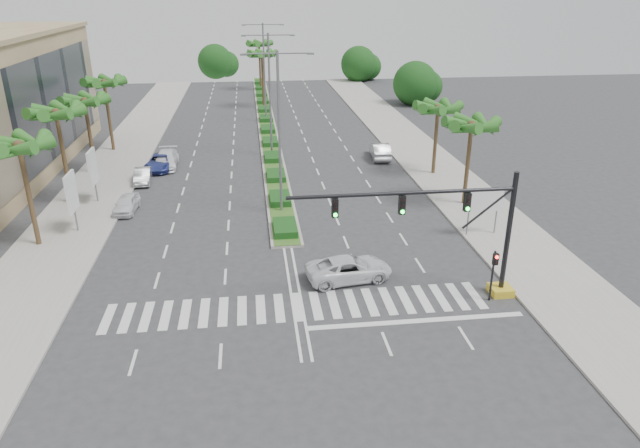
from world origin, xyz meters
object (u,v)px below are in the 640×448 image
object	(u,v)px
car_crossing	(349,269)
car_parked_a	(126,204)
car_parked_c	(161,162)
car_parked_d	(166,159)
car_right	(380,151)
car_parked_b	(143,176)

from	to	relation	value
car_crossing	car_parked_a	bearing A→B (deg)	41.05
car_parked_a	car_parked_c	bearing A→B (deg)	87.83
car_parked_d	car_right	bearing A→B (deg)	0.35
car_parked_b	car_crossing	world-z (taller)	car_crossing
car_parked_a	car_parked_d	world-z (taller)	car_parked_d
car_parked_a	car_parked_d	bearing A→B (deg)	86.09
car_parked_c	car_right	distance (m)	21.42
car_parked_b	car_parked_d	bearing A→B (deg)	67.84
car_parked_a	car_parked_b	size ratio (longest dim) A/B	0.97
car_parked_d	car_parked_b	bearing A→B (deg)	-108.40
car_parked_d	car_right	xyz separation A→B (m)	(20.98, 0.39, 0.04)
car_crossing	car_parked_c	bearing A→B (deg)	21.84
car_right	car_parked_b	bearing A→B (deg)	17.03
car_parked_c	car_crossing	distance (m)	27.73
car_parked_a	car_parked_c	distance (m)	11.09
car_parked_a	car_parked_b	bearing A→B (deg)	92.90
car_parked_b	car_crossing	size ratio (longest dim) A/B	0.76
car_parked_a	car_parked_d	size ratio (longest dim) A/B	0.73
car_crossing	car_right	distance (m)	26.06
car_crossing	car_right	size ratio (longest dim) A/B	1.06
car_parked_b	car_right	size ratio (longest dim) A/B	0.80
car_parked_a	car_parked_b	distance (m)	7.05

